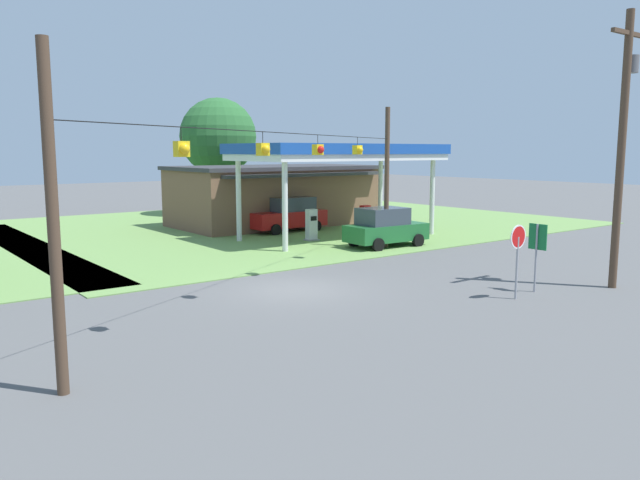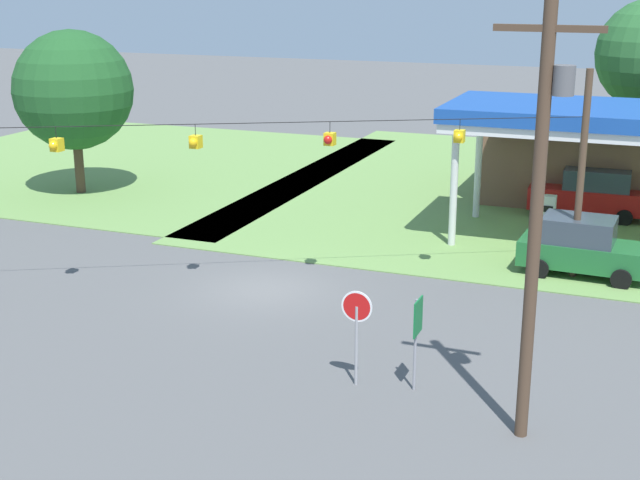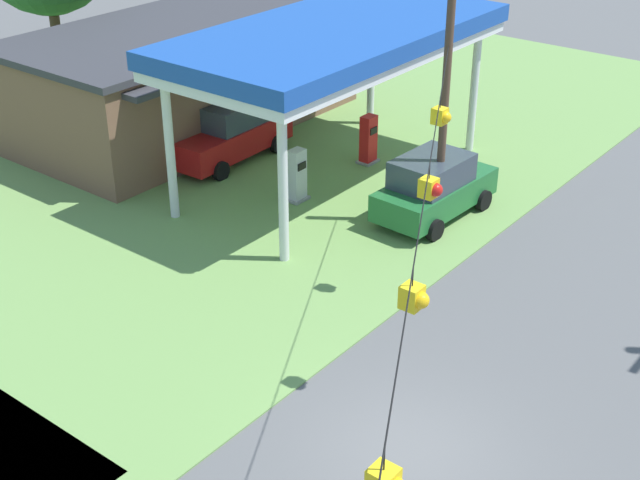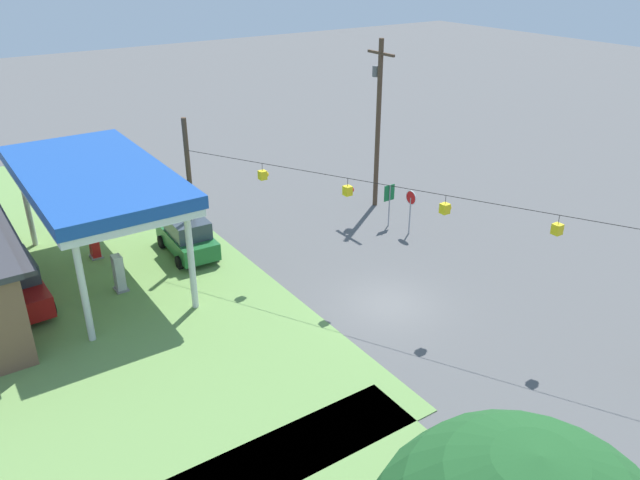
% 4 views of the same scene
% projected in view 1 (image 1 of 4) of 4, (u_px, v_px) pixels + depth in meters
% --- Properties ---
extents(ground_plane, '(160.00, 160.00, 0.00)m').
position_uv_depth(ground_plane, '(294.00, 290.00, 22.20)').
color(ground_plane, '#565656').
extents(grass_verge_station_corner, '(36.00, 28.00, 0.04)m').
position_uv_depth(grass_verge_station_corner, '(290.00, 223.00, 42.68)').
color(grass_verge_station_corner, '#6B934C').
rests_on(grass_verge_station_corner, ground).
extents(gas_station_canopy, '(11.84, 5.84, 5.29)m').
position_uv_depth(gas_station_canopy, '(339.00, 153.00, 34.72)').
color(gas_station_canopy, silver).
rests_on(gas_station_canopy, ground).
extents(gas_station_store, '(13.28, 7.67, 3.94)m').
position_uv_depth(gas_station_store, '(275.00, 195.00, 41.62)').
color(gas_station_store, brown).
rests_on(gas_station_store, ground).
extents(fuel_pump_near, '(0.71, 0.56, 1.76)m').
position_uv_depth(fuel_pump_near, '(311.00, 226.00, 34.09)').
color(fuel_pump_near, gray).
rests_on(fuel_pump_near, ground).
extents(fuel_pump_far, '(0.71, 0.56, 1.76)m').
position_uv_depth(fuel_pump_far, '(365.00, 221.00, 36.46)').
color(fuel_pump_far, gray).
rests_on(fuel_pump_far, ground).
extents(car_at_pumps_front, '(4.41, 2.26, 2.04)m').
position_uv_depth(car_at_pumps_front, '(385.00, 227.00, 31.92)').
color(car_at_pumps_front, '#1E602D').
rests_on(car_at_pumps_front, ground).
extents(car_at_pumps_rear, '(4.96, 2.22, 2.12)m').
position_uv_depth(car_at_pumps_rear, '(288.00, 215.00, 37.99)').
color(car_at_pumps_rear, '#AD1414').
rests_on(car_at_pumps_rear, ground).
extents(stop_sign_roadside, '(0.80, 0.08, 2.50)m').
position_uv_depth(stop_sign_roadside, '(518.00, 245.00, 20.58)').
color(stop_sign_roadside, '#99999E').
rests_on(stop_sign_roadside, ground).
extents(route_sign, '(0.10, 0.70, 2.40)m').
position_uv_depth(route_sign, '(537.00, 244.00, 21.67)').
color(route_sign, gray).
rests_on(route_sign, ground).
extents(utility_pole_main, '(2.20, 0.44, 9.70)m').
position_uv_depth(utility_pole_main, '(623.00, 136.00, 21.84)').
color(utility_pole_main, '#4C3828').
rests_on(utility_pole_main, ground).
extents(signal_span_gantry, '(18.73, 10.24, 7.06)m').
position_uv_depth(signal_span_gantry, '(293.00, 181.00, 21.64)').
color(signal_span_gantry, '#4C3828').
rests_on(signal_span_gantry, ground).
extents(tree_behind_station, '(5.80, 5.80, 8.91)m').
position_uv_depth(tree_behind_station, '(218.00, 137.00, 47.41)').
color(tree_behind_station, '#4C3828').
rests_on(tree_behind_station, ground).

